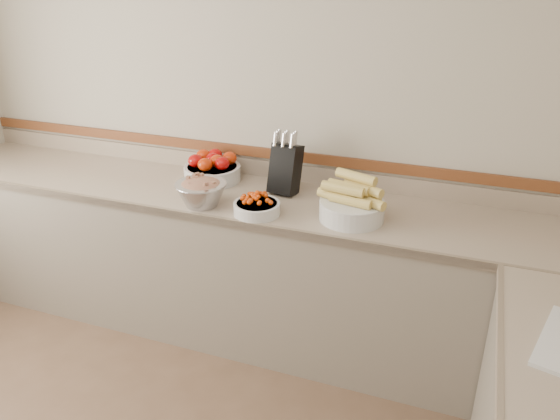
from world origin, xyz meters
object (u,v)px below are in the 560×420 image
(cherry_tomato_bowl, at_px, (257,206))
(rhubarb_bowl, at_px, (201,191))
(knife_block, at_px, (285,167))
(corn_bowl, at_px, (352,204))
(tomato_bowl, at_px, (212,169))

(cherry_tomato_bowl, bearing_deg, rhubarb_bowl, 179.78)
(knife_block, xyz_separation_m, cherry_tomato_bowl, (-0.04, -0.33, -0.10))
(corn_bowl, xyz_separation_m, rhubarb_bowl, (-0.79, -0.11, -0.00))
(tomato_bowl, distance_m, rhubarb_bowl, 0.37)
(knife_block, height_order, cherry_tomato_bowl, knife_block)
(tomato_bowl, distance_m, corn_bowl, 0.93)
(knife_block, distance_m, rhubarb_bowl, 0.49)
(cherry_tomato_bowl, xyz_separation_m, rhubarb_bowl, (-0.32, 0.00, 0.04))
(cherry_tomato_bowl, relative_size, corn_bowl, 0.67)
(cherry_tomato_bowl, bearing_deg, tomato_bowl, 140.53)
(tomato_bowl, xyz_separation_m, cherry_tomato_bowl, (0.43, -0.35, -0.03))
(knife_block, bearing_deg, corn_bowl, -27.11)
(knife_block, relative_size, tomato_bowl, 1.08)
(knife_block, xyz_separation_m, rhubarb_bowl, (-0.35, -0.33, -0.07))
(tomato_bowl, bearing_deg, corn_bowl, -15.16)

